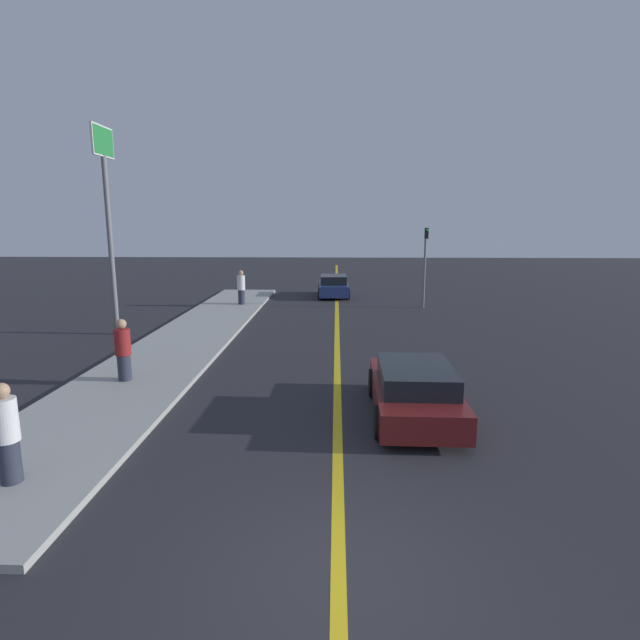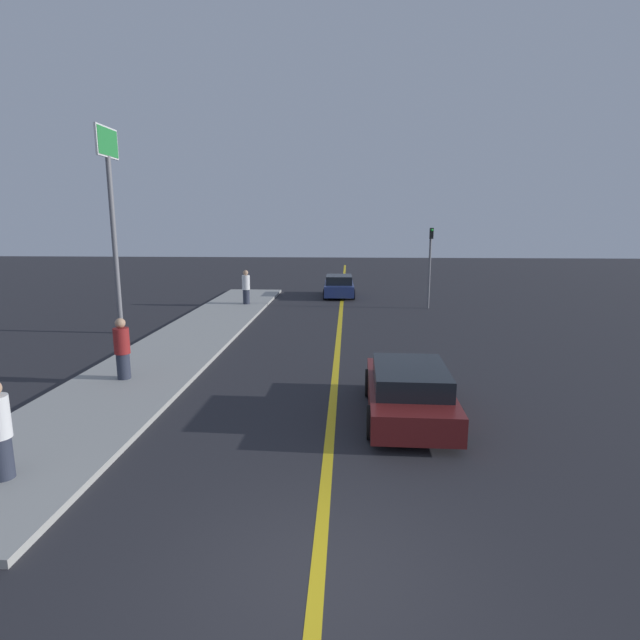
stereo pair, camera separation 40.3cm
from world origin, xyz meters
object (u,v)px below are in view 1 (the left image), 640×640
traffic_light (425,259)px  roadside_sign (106,189)px  car_near_right_lane (414,390)px  pedestrian_mid_group (123,350)px  pedestrian_far_standing (241,287)px  car_ahead_center (334,286)px  pedestrian_near_curb (6,434)px

traffic_light → roadside_sign: size_ratio=0.52×
car_near_right_lane → traffic_light: traffic_light is taller
pedestrian_mid_group → pedestrian_far_standing: pedestrian_far_standing is taller
car_ahead_center → pedestrian_far_standing: pedestrian_far_standing is taller
traffic_light → roadside_sign: 15.36m
car_near_right_lane → pedestrian_near_curb: bearing=-153.1°
pedestrian_mid_group → traffic_light: traffic_light is taller
pedestrian_mid_group → traffic_light: 16.81m
car_near_right_lane → roadside_sign: (-10.65, 8.36, 5.07)m
pedestrian_far_standing → car_near_right_lane: bearing=-65.7°
car_near_right_lane → pedestrian_far_standing: (-6.88, 15.23, 0.42)m
traffic_light → pedestrian_mid_group: bearing=-128.6°
pedestrian_near_curb → roadside_sign: bearing=106.0°
pedestrian_far_standing → roadside_sign: bearing=-118.7°
pedestrian_near_curb → pedestrian_far_standing: pedestrian_far_standing is taller
roadside_sign → car_ahead_center: bearing=51.1°
car_ahead_center → pedestrian_near_curb: 23.22m
pedestrian_mid_group → pedestrian_far_standing: 13.21m
pedestrian_far_standing → car_ahead_center: bearing=38.4°
pedestrian_mid_group → pedestrian_near_curb: bearing=-85.8°
car_near_right_lane → pedestrian_mid_group: 7.93m
car_ahead_center → roadside_sign: size_ratio=0.48×
pedestrian_far_standing → roadside_sign: roadside_sign is taller
pedestrian_near_curb → pedestrian_far_standing: size_ratio=0.95×
pedestrian_near_curb → traffic_light: size_ratio=0.41×
car_near_right_lane → traffic_light: bearing=80.7°
roadside_sign → car_near_right_lane: bearing=-38.2°
pedestrian_near_curb → pedestrian_far_standing: bearing=88.9°
pedestrian_far_standing → roadside_sign: 9.11m
car_near_right_lane → pedestrian_far_standing: bearing=115.5°
car_near_right_lane → traffic_light: 15.49m
pedestrian_near_curb → pedestrian_mid_group: (-0.41, 5.54, -0.01)m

